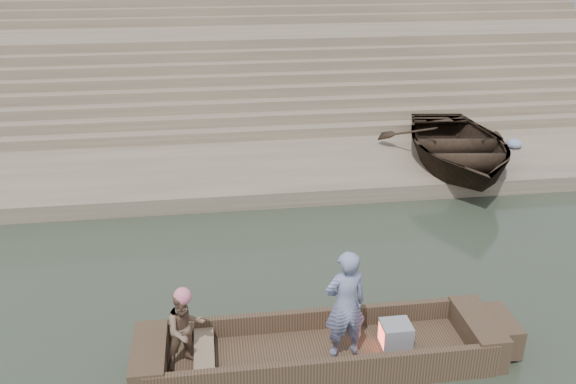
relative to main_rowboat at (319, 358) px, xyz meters
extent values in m
cube|color=gray|center=(-1.84, 7.71, 0.09)|extent=(32.00, 4.00, 0.40)
cube|color=gray|center=(-1.84, 15.21, 1.29)|extent=(32.00, 3.00, 2.80)
cube|color=gray|center=(-1.84, 22.21, 2.49)|extent=(32.00, 3.00, 5.20)
cube|color=gray|center=(-1.84, 9.96, 0.24)|extent=(32.00, 0.50, 0.70)
cube|color=gray|center=(-1.84, 10.46, 0.39)|extent=(32.00, 0.50, 1.00)
cube|color=gray|center=(-1.84, 10.96, 0.54)|extent=(32.00, 0.50, 1.30)
cube|color=gray|center=(-1.84, 11.46, 0.69)|extent=(32.00, 0.50, 1.60)
cube|color=gray|center=(-1.84, 11.96, 0.84)|extent=(32.00, 0.50, 1.90)
cube|color=gray|center=(-1.84, 12.46, 0.99)|extent=(32.00, 0.50, 2.20)
cube|color=gray|center=(-1.84, 12.96, 1.14)|extent=(32.00, 0.50, 2.50)
cube|color=gray|center=(-1.84, 13.46, 1.29)|extent=(32.00, 0.50, 2.80)
cube|color=gray|center=(-1.84, 16.96, 1.44)|extent=(32.00, 0.50, 3.10)
cube|color=gray|center=(-1.84, 17.46, 1.59)|extent=(32.00, 0.50, 3.40)
cube|color=gray|center=(-1.84, 17.96, 1.74)|extent=(32.00, 0.50, 3.70)
cube|color=gray|center=(-1.84, 18.46, 1.89)|extent=(32.00, 0.50, 4.00)
cube|color=gray|center=(-1.84, 18.96, 2.04)|extent=(32.00, 0.50, 4.30)
cube|color=gray|center=(-1.84, 19.46, 2.19)|extent=(32.00, 0.50, 4.60)
cube|color=gray|center=(-1.84, 19.96, 2.34)|extent=(32.00, 0.50, 4.90)
cube|color=gray|center=(-1.84, 20.46, 2.49)|extent=(32.00, 0.50, 5.20)
cube|color=brown|center=(0.00, 0.00, 0.00)|extent=(5.00, 1.30, 0.22)
cube|color=brown|center=(0.00, -0.62, 0.17)|extent=(5.20, 0.12, 0.56)
cube|color=brown|center=(0.00, 0.62, 0.17)|extent=(5.20, 0.12, 0.56)
cube|color=brown|center=(-2.55, 0.00, 0.19)|extent=(0.50, 1.30, 0.60)
cube|color=brown|center=(2.55, 0.00, 0.19)|extent=(0.50, 1.30, 0.60)
cube|color=brown|center=(2.95, 0.00, 0.21)|extent=(0.35, 0.90, 0.50)
cube|color=#937A5B|center=(-1.75, 0.00, 0.29)|extent=(0.30, 1.20, 0.08)
sphere|color=pink|center=(-2.00, 0.00, 1.30)|extent=(0.26, 0.26, 0.26)
imported|color=navy|center=(0.36, -0.08, 1.00)|extent=(0.70, 0.51, 1.78)
imported|color=#2A7E5E|center=(-2.00, 0.00, 0.74)|extent=(0.75, 0.69, 1.25)
cube|color=gray|center=(1.20, 0.00, 0.31)|extent=(0.46, 0.42, 0.40)
cube|color=#E5593F|center=(0.99, 0.00, 0.31)|extent=(0.04, 0.34, 0.32)
imported|color=#2D2116|center=(5.03, 6.99, 0.83)|extent=(4.35, 5.64, 1.08)
ellipsoid|color=#3F5999|center=(7.23, 8.04, 0.42)|extent=(0.44, 0.44, 0.26)
camera|label=1|loc=(-1.51, -7.38, 6.07)|focal=37.57mm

